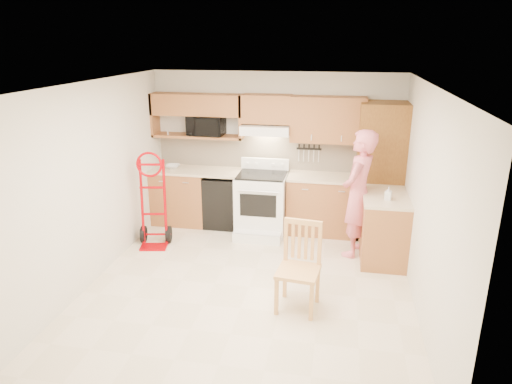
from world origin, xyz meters
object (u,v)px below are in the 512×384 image
(microwave, at_px, (206,125))
(person, at_px, (358,194))
(range, at_px, (261,199))
(hand_truck, at_px, (152,205))
(dining_chair, at_px, (298,268))

(microwave, height_order, person, person)
(microwave, bearing_deg, range, -18.61)
(microwave, height_order, hand_truck, microwave)
(microwave, xyz_separation_m, hand_truck, (-0.54, -1.12, -1.00))
(microwave, relative_size, dining_chair, 0.56)
(microwave, bearing_deg, hand_truck, -113.31)
(range, bearing_deg, hand_truck, -153.42)
(microwave, height_order, dining_chair, microwave)
(dining_chair, bearing_deg, range, 117.58)
(person, bearing_deg, dining_chair, -0.27)
(hand_truck, height_order, dining_chair, hand_truck)
(dining_chair, bearing_deg, hand_truck, 156.66)
(range, height_order, person, person)
(person, distance_m, hand_truck, 2.99)
(microwave, xyz_separation_m, dining_chair, (1.75, -2.45, -1.14))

